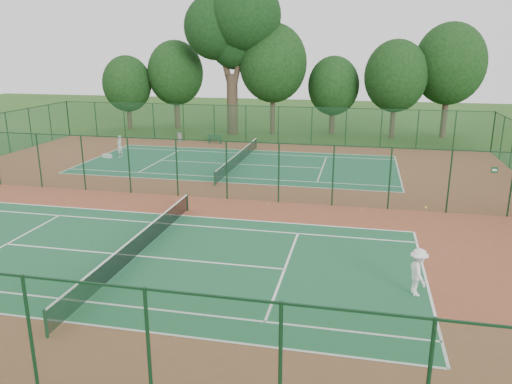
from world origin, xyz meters
TOP-DOWN VIEW (x-y plane):
  - ground at (0.00, 0.00)m, footprint 120.00×120.00m
  - red_pad at (0.00, 0.00)m, footprint 40.00×36.00m
  - court_near at (0.00, -9.00)m, footprint 23.77×10.97m
  - court_far at (0.00, 9.00)m, footprint 23.77×10.97m
  - fence_north at (0.00, 18.00)m, footprint 40.00×0.09m
  - fence_divider at (0.00, 0.00)m, footprint 40.00×0.09m
  - tennis_net_near at (0.00, -9.00)m, footprint 0.10×12.90m
  - tennis_net_far at (0.00, 9.00)m, footprint 0.10×12.90m
  - player_near at (11.38, -10.12)m, footprint 0.93×1.27m
  - player_far at (-10.06, 9.38)m, footprint 0.47×0.67m
  - trash_bin at (-7.87, 17.23)m, footprint 0.60×0.60m
  - bench at (-4.28, 16.94)m, footprint 1.42×0.50m
  - kit_bag at (-11.03, 9.02)m, footprint 0.86×0.53m
  - stray_ball_a at (4.11, -0.54)m, footprint 0.07×0.07m
  - stray_ball_b at (9.36, -0.52)m, footprint 0.06×0.06m
  - stray_ball_c at (-1.50, -0.64)m, footprint 0.07×0.07m
  - big_tree at (-3.92, 22.71)m, footprint 9.80×7.18m
  - evergreen_row at (0.50, 24.25)m, footprint 39.00×5.00m

SIDE VIEW (x-z plane):
  - ground at x=0.00m, z-range 0.00..0.00m
  - evergreen_row at x=0.50m, z-range -6.00..6.00m
  - red_pad at x=0.00m, z-range 0.00..0.01m
  - court_near at x=0.00m, z-range 0.01..0.02m
  - court_far at x=0.00m, z-range 0.01..0.02m
  - stray_ball_b at x=9.36m, z-range 0.01..0.07m
  - stray_ball_c at x=-1.50m, z-range 0.01..0.08m
  - stray_ball_a at x=4.11m, z-range 0.01..0.08m
  - kit_bag at x=-11.03m, z-range 0.01..0.31m
  - trash_bin at x=-7.87m, z-range 0.01..0.86m
  - bench at x=-4.28m, z-range 0.02..0.89m
  - tennis_net_near at x=0.00m, z-range 0.06..1.03m
  - tennis_net_far at x=0.00m, z-range 0.06..1.03m
  - player_near at x=11.38m, z-range 0.02..1.79m
  - player_far at x=-10.06m, z-range 0.02..1.80m
  - fence_north at x=0.00m, z-range 0.01..3.51m
  - fence_divider at x=0.00m, z-range 0.01..3.51m
  - big_tree at x=-3.92m, z-range 3.13..18.20m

